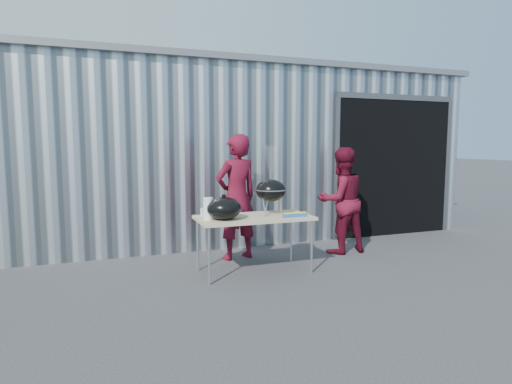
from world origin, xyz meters
name	(u,v)px	position (x,y,z in m)	size (l,w,h in m)	color
ground	(262,280)	(0.00, 0.00, 0.00)	(80.00, 80.00, 0.00)	#333335
building	(227,151)	(0.92, 4.59, 1.54)	(8.20, 6.20, 3.10)	silver
folding_table	(254,219)	(0.03, 0.35, 0.71)	(1.50, 0.75, 0.75)	tan
kettle_grill	(271,183)	(0.28, 0.39, 1.18)	(0.41, 0.41, 0.93)	black
grill_lid	(224,208)	(-0.41, 0.25, 0.89)	(0.44, 0.44, 0.32)	black
paper_towels	(208,209)	(-0.60, 0.30, 0.89)	(0.12, 0.12, 0.28)	white
white_tub	(209,212)	(-0.52, 0.58, 0.80)	(0.20, 0.15, 0.10)	white
foil_box	(295,215)	(0.50, 0.10, 0.78)	(0.32, 0.05, 0.06)	blue
person_cook	(237,197)	(0.02, 1.08, 0.92)	(0.67, 0.44, 1.84)	#580C1E
person_bystander	(341,200)	(1.66, 0.87, 0.82)	(0.80, 0.62, 1.65)	#580C1E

